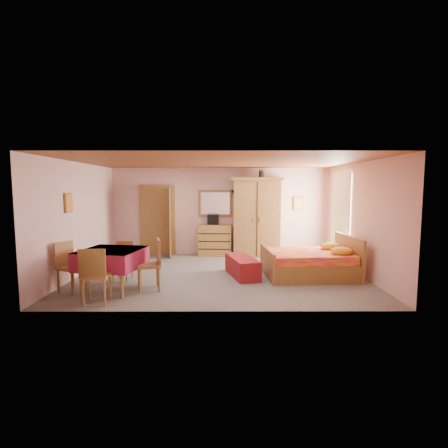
{
  "coord_description": "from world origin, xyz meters",
  "views": [
    {
      "loc": [
        0.08,
        -8.04,
        2.03
      ],
      "look_at": [
        0.1,
        0.3,
        1.15
      ],
      "focal_mm": 28.0,
      "sensor_mm": 36.0,
      "label": 1
    }
  ],
  "objects_px": {
    "chair_south": "(96,275)",
    "bed": "(308,256)",
    "chest_of_drawers": "(215,240)",
    "bench": "(242,267)",
    "floor_lamp": "(234,223)",
    "sunflower_vase": "(262,168)",
    "chair_north": "(122,261)",
    "wall_mirror": "(215,203)",
    "chair_east": "(148,265)",
    "stereo": "(213,219)",
    "chair_west": "(72,267)",
    "dining_table": "(112,270)",
    "wardrobe": "(257,217)"
  },
  "relations": [
    {
      "from": "chair_south",
      "to": "bed",
      "type": "bearing_deg",
      "value": 20.48
    },
    {
      "from": "floor_lamp",
      "to": "wardrobe",
      "type": "bearing_deg",
      "value": -8.16
    },
    {
      "from": "wall_mirror",
      "to": "sunflower_vase",
      "type": "xyz_separation_m",
      "value": [
        1.35,
        -0.27,
        1.04
      ]
    },
    {
      "from": "wall_mirror",
      "to": "stereo",
      "type": "height_order",
      "value": "wall_mirror"
    },
    {
      "from": "wall_mirror",
      "to": "sunflower_vase",
      "type": "bearing_deg",
      "value": -11.28
    },
    {
      "from": "stereo",
      "to": "bench",
      "type": "distance_m",
      "value": 2.75
    },
    {
      "from": "chair_south",
      "to": "dining_table",
      "type": "bearing_deg",
      "value": 83.18
    },
    {
      "from": "chair_east",
      "to": "stereo",
      "type": "bearing_deg",
      "value": -33.57
    },
    {
      "from": "wall_mirror",
      "to": "chair_east",
      "type": "xyz_separation_m",
      "value": [
        -1.24,
        -3.74,
        -1.05
      ]
    },
    {
      "from": "dining_table",
      "to": "chair_west",
      "type": "height_order",
      "value": "chair_west"
    },
    {
      "from": "bed",
      "to": "chair_north",
      "type": "height_order",
      "value": "bed"
    },
    {
      "from": "bed",
      "to": "stereo",
      "type": "bearing_deg",
      "value": 128.67
    },
    {
      "from": "chest_of_drawers",
      "to": "chair_north",
      "type": "distance_m",
      "value": 3.44
    },
    {
      "from": "stereo",
      "to": "chair_east",
      "type": "xyz_separation_m",
      "value": [
        -1.18,
        -3.57,
        -0.57
      ]
    },
    {
      "from": "chair_north",
      "to": "chair_east",
      "type": "relative_size",
      "value": 0.84
    },
    {
      "from": "wall_mirror",
      "to": "chair_east",
      "type": "relative_size",
      "value": 1.0
    },
    {
      "from": "chest_of_drawers",
      "to": "bench",
      "type": "height_order",
      "value": "chest_of_drawers"
    },
    {
      "from": "wardrobe",
      "to": "sunflower_vase",
      "type": "xyz_separation_m",
      "value": [
        0.12,
        0.02,
        1.43
      ]
    },
    {
      "from": "sunflower_vase",
      "to": "bed",
      "type": "relative_size",
      "value": 0.28
    },
    {
      "from": "stereo",
      "to": "wardrobe",
      "type": "bearing_deg",
      "value": -4.93
    },
    {
      "from": "wall_mirror",
      "to": "floor_lamp",
      "type": "xyz_separation_m",
      "value": [
        0.57,
        -0.19,
        -0.58
      ]
    },
    {
      "from": "chest_of_drawers",
      "to": "chair_east",
      "type": "relative_size",
      "value": 0.97
    },
    {
      "from": "chair_south",
      "to": "chair_west",
      "type": "xyz_separation_m",
      "value": [
        -0.72,
        0.68,
        -0.01
      ]
    },
    {
      "from": "chair_west",
      "to": "wardrobe",
      "type": "bearing_deg",
      "value": 156.08
    },
    {
      "from": "chair_south",
      "to": "chair_north",
      "type": "distance_m",
      "value": 1.49
    },
    {
      "from": "bench",
      "to": "chair_east",
      "type": "distance_m",
      "value": 2.21
    },
    {
      "from": "stereo",
      "to": "wardrobe",
      "type": "distance_m",
      "value": 1.31
    },
    {
      "from": "bench",
      "to": "chair_north",
      "type": "bearing_deg",
      "value": -172.35
    },
    {
      "from": "chair_north",
      "to": "chair_west",
      "type": "relative_size",
      "value": 0.87
    },
    {
      "from": "bed",
      "to": "chair_west",
      "type": "relative_size",
      "value": 2.06
    },
    {
      "from": "stereo",
      "to": "bench",
      "type": "xyz_separation_m",
      "value": [
        0.74,
        -2.5,
        -0.86
      ]
    },
    {
      "from": "bench",
      "to": "chair_south",
      "type": "relative_size",
      "value": 1.32
    },
    {
      "from": "floor_lamp",
      "to": "sunflower_vase",
      "type": "bearing_deg",
      "value": -5.83
    },
    {
      "from": "chair_south",
      "to": "chest_of_drawers",
      "type": "bearing_deg",
      "value": 61.58
    },
    {
      "from": "bench",
      "to": "sunflower_vase",
      "type": "bearing_deg",
      "value": 74.19
    },
    {
      "from": "stereo",
      "to": "chair_north",
      "type": "xyz_separation_m",
      "value": [
        -1.9,
        -2.86,
        -0.66
      ]
    },
    {
      "from": "wardrobe",
      "to": "chair_north",
      "type": "height_order",
      "value": "wardrobe"
    },
    {
      "from": "sunflower_vase",
      "to": "bed",
      "type": "bearing_deg",
      "value": -70.66
    },
    {
      "from": "floor_lamp",
      "to": "chair_west",
      "type": "xyz_separation_m",
      "value": [
        -3.28,
        -3.65,
        -0.49
      ]
    },
    {
      "from": "wall_mirror",
      "to": "sunflower_vase",
      "type": "distance_m",
      "value": 1.73
    },
    {
      "from": "stereo",
      "to": "chair_east",
      "type": "height_order",
      "value": "stereo"
    },
    {
      "from": "wardrobe",
      "to": "chair_west",
      "type": "xyz_separation_m",
      "value": [
        -3.95,
        -3.55,
        -0.67
      ]
    },
    {
      "from": "wall_mirror",
      "to": "dining_table",
      "type": "height_order",
      "value": "wall_mirror"
    },
    {
      "from": "wall_mirror",
      "to": "chair_south",
      "type": "bearing_deg",
      "value": -113.78
    },
    {
      "from": "chest_of_drawers",
      "to": "wardrobe",
      "type": "height_order",
      "value": "wardrobe"
    },
    {
      "from": "floor_lamp",
      "to": "chair_north",
      "type": "bearing_deg",
      "value": -131.74
    },
    {
      "from": "wall_mirror",
      "to": "bench",
      "type": "relative_size",
      "value": 0.77
    },
    {
      "from": "chair_east",
      "to": "chair_south",
      "type": "bearing_deg",
      "value": 120.85
    },
    {
      "from": "bed",
      "to": "bench",
      "type": "relative_size",
      "value": 1.52
    },
    {
      "from": "floor_lamp",
      "to": "chest_of_drawers",
      "type": "bearing_deg",
      "value": -178.06
    }
  ]
}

